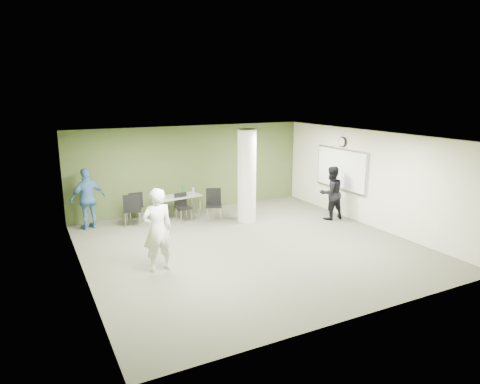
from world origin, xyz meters
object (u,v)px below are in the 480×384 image
chair_back_left (132,208)px  man_black (331,193)px  folding_table (177,197)px  man_blue (88,199)px  woman_white (157,230)px

chair_back_left → man_black: 6.00m
chair_back_left → man_black: bearing=179.5°
folding_table → man_blue: bearing=168.1°
woman_white → folding_table: bearing=-117.9°
folding_table → woman_white: size_ratio=0.84×
chair_back_left → woman_white: bearing=105.2°
man_black → man_blue: size_ratio=0.94×
man_black → woman_white: bearing=15.6°
woman_white → man_black: bearing=-169.7°
folding_table → chair_back_left: chair_back_left is taller
woman_white → man_blue: bearing=-79.5°
chair_back_left → woman_white: (-0.24, -3.42, 0.36)m
man_black → man_blue: man_blue is taller
folding_table → woman_white: bearing=-123.1°
chair_back_left → man_blue: bearing=0.3°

